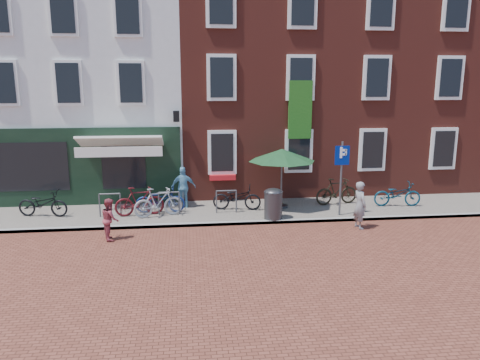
{
  "coord_description": "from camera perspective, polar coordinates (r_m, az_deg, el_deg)",
  "views": [
    {
      "loc": [
        -0.84,
        -14.32,
        4.58
      ],
      "look_at": [
        0.85,
        0.04,
        1.52
      ],
      "focal_mm": 34.15,
      "sensor_mm": 36.0,
      "label": 1
    }
  ],
  "objects": [
    {
      "name": "boy",
      "position": [
        14.17,
        -15.93,
        -4.71
      ],
      "size": [
        0.63,
        0.72,
        1.26
      ],
      "primitive_type": "imported",
      "rotation": [
        0.0,
        0.0,
        1.86
      ],
      "color": "#993944",
      "rests_on": "ground"
    },
    {
      "name": "bicycle_6",
      "position": [
        17.94,
        19.06,
        -1.68
      ],
      "size": [
        1.79,
        0.78,
        0.91
      ],
      "primitive_type": "imported",
      "rotation": [
        0.0,
        0.0,
        1.47
      ],
      "color": "#093448",
      "rests_on": "sidewalk"
    },
    {
      "name": "building_brick_mid",
      "position": [
        21.51,
        0.91,
        13.06
      ],
      "size": [
        6.0,
        8.0,
        10.0
      ],
      "primitive_type": "cube",
      "color": "maroon",
      "rests_on": "ground"
    },
    {
      "name": "bicycle_0",
      "position": [
        17.05,
        -23.41,
        -2.71
      ],
      "size": [
        1.82,
        0.93,
        0.91
      ],
      "primitive_type": "imported",
      "rotation": [
        0.0,
        0.0,
        1.38
      ],
      "color": "black",
      "rests_on": "sidewalk"
    },
    {
      "name": "building_brick_right",
      "position": [
        23.08,
        16.22,
        12.53
      ],
      "size": [
        6.0,
        8.0,
        10.0
      ],
      "primitive_type": "cube",
      "color": "maroon",
      "rests_on": "ground"
    },
    {
      "name": "bicycle_1",
      "position": [
        16.12,
        -12.45,
        -2.61
      ],
      "size": [
        1.74,
        0.75,
        1.01
      ],
      "primitive_type": "imported",
      "rotation": [
        0.0,
        0.0,
        1.74
      ],
      "color": "#501015",
      "rests_on": "sidewalk"
    },
    {
      "name": "cafe_person",
      "position": [
        16.82,
        -7.08,
        -0.91
      ],
      "size": [
        0.9,
        0.38,
        1.52
      ],
      "primitive_type": "imported",
      "rotation": [
        0.0,
        0.0,
        3.16
      ],
      "color": "#69A6C6",
      "rests_on": "sidewalk"
    },
    {
      "name": "ground",
      "position": [
        15.05,
        -3.21,
        -5.78
      ],
      "size": [
        80.0,
        80.0,
        0.0
      ],
      "primitive_type": "plane",
      "color": "brown"
    },
    {
      "name": "woman",
      "position": [
        15.13,
        14.74,
        -3.05
      ],
      "size": [
        0.48,
        0.63,
        1.54
      ],
      "primitive_type": "imported",
      "rotation": [
        0.0,
        0.0,
        1.79
      ],
      "color": "gray",
      "rests_on": "ground"
    },
    {
      "name": "building_stucco",
      "position": [
        21.72,
        -18.1,
        11.16
      ],
      "size": [
        8.0,
        8.0,
        9.0
      ],
      "primitive_type": "cube",
      "color": "silver",
      "rests_on": "ground"
    },
    {
      "name": "sidewalk",
      "position": [
        16.55,
        -0.07,
        -3.93
      ],
      "size": [
        24.0,
        3.0,
        0.1
      ],
      "primitive_type": "cube",
      "color": "slate",
      "rests_on": "ground"
    },
    {
      "name": "bicycle_5",
      "position": [
        17.57,
        11.99,
        -1.39
      ],
      "size": [
        1.74,
        0.74,
        1.01
      ],
      "primitive_type": "imported",
      "rotation": [
        0.0,
        0.0,
        1.73
      ],
      "color": "black",
      "rests_on": "sidewalk"
    },
    {
      "name": "litter_bin",
      "position": [
        15.39,
        4.18,
        -2.77
      ],
      "size": [
        0.61,
        0.61,
        1.12
      ],
      "color": "#38373A",
      "rests_on": "sidewalk"
    },
    {
      "name": "parasol",
      "position": [
        16.56,
        5.26,
        3.4
      ],
      "size": [
        2.44,
        2.44,
        2.28
      ],
      "color": "#4C4C4F",
      "rests_on": "sidewalk"
    },
    {
      "name": "bicycle_2",
      "position": [
        16.39,
        -9.94,
        -2.45
      ],
      "size": [
        1.75,
        0.65,
        0.91
      ],
      "primitive_type": "imported",
      "rotation": [
        0.0,
        0.0,
        1.54
      ],
      "color": "navy",
      "rests_on": "sidewalk"
    },
    {
      "name": "bicycle_4",
      "position": [
        16.47,
        -0.39,
        -2.19
      ],
      "size": [
        1.82,
        0.9,
        0.91
      ],
      "primitive_type": "imported",
      "rotation": [
        0.0,
        0.0,
        1.39
      ],
      "color": "black",
      "rests_on": "sidewalk"
    },
    {
      "name": "bicycle_3",
      "position": [
        15.86,
        -10.18,
        -2.75
      ],
      "size": [
        1.75,
        0.93,
        1.01
      ],
      "primitive_type": "imported",
      "rotation": [
        0.0,
        0.0,
        1.86
      ],
      "color": "#9B9B9D",
      "rests_on": "sidewalk"
    },
    {
      "name": "parking_sign",
      "position": [
        15.92,
        12.57,
        1.6
      ],
      "size": [
        0.5,
        0.08,
        2.57
      ],
      "color": "#4C4C4F",
      "rests_on": "sidewalk"
    }
  ]
}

